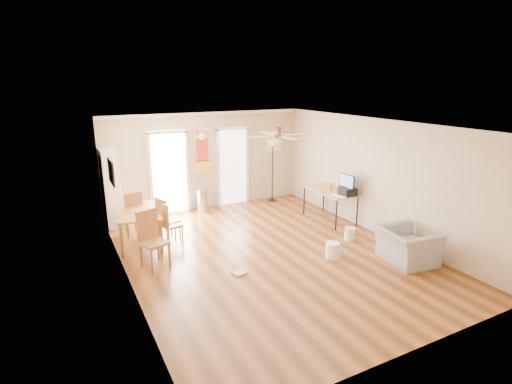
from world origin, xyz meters
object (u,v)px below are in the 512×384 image
bookshelf (111,188)px  dining_chair_right_b (172,223)px  torchiere_lamp (272,171)px  dining_chair_far (130,213)px  wastebasket_a (333,250)px  wastebasket_b (350,234)px  armchair (406,246)px  dining_table (143,226)px  dining_chair_right_a (169,219)px  computer_desk (330,205)px  trash_can (203,201)px  dining_chair_near (154,240)px  printer (348,191)px

bookshelf → dining_chair_right_b: bearing=-73.3°
bookshelf → torchiere_lamp: (4.40, -0.06, -0.05)m
dining_chair_far → wastebasket_a: (3.29, -3.12, -0.35)m
dining_chair_far → wastebasket_b: bearing=131.9°
dining_chair_far → armchair: bearing=121.6°
dining_table → dining_chair_right_a: bearing=-9.7°
dining_table → computer_desk: computer_desk is taller
trash_can → wastebasket_a: bearing=-71.9°
armchair → computer_desk: bearing=3.8°
dining_chair_right_b → dining_chair_near: (-0.60, -0.96, 0.08)m
dining_chair_near → printer: 4.66m
armchair → printer: bearing=0.0°
dining_table → dining_chair_right_b: (0.55, -0.33, 0.09)m
bookshelf → wastebasket_a: size_ratio=5.82×
wastebasket_b → wastebasket_a: bearing=-148.0°
wastebasket_b → armchair: 1.39m
dining_table → armchair: dining_table is taller
dining_chair_right_a → dining_chair_near: size_ratio=0.90×
dining_chair_near → armchair: 4.80m
dining_chair_near → dining_chair_far: bearing=73.6°
torchiere_lamp → wastebasket_a: bearing=-102.2°
dining_chair_right_a → armchair: 4.95m
dining_chair_far → wastebasket_b: 4.93m
wastebasket_a → dining_table: bearing=141.2°
computer_desk → armchair: computer_desk is taller
torchiere_lamp → printer: size_ratio=4.76×
dining_chair_near → printer: size_ratio=2.88×
dining_chair_right_a → wastebasket_a: dining_chair_right_a is taller
computer_desk → dining_chair_right_b: bearing=175.2°
dining_chair_right_a → trash_can: bearing=-60.3°
bookshelf → armchair: bookshelf is taller
wastebasket_a → computer_desk: bearing=54.4°
printer → dining_chair_near: bearing=-173.7°
trash_can → torchiere_lamp: (2.13, 0.01, 0.58)m
wastebasket_a → printer: bearing=43.0°
trash_can → printer: (2.73, -2.56, 0.55)m
bookshelf → armchair: bearing=-56.7°
dining_chair_right_a → trash_can: size_ratio=1.55×
dining_chair_near → trash_can: dining_chair_near is taller
dining_chair_right_b → torchiere_lamp: torchiere_lamp is taller
dining_chair_far → computer_desk: dining_chair_far is taller
printer → wastebasket_a: (-1.45, -1.35, -0.69)m
dining_chair_near → trash_can: size_ratio=1.73×
bookshelf → printer: (4.99, -2.63, -0.08)m
dining_chair_right_b → computer_desk: size_ratio=0.65×
dining_chair_far → armchair: size_ratio=0.99×
dining_chair_right_a → armchair: dining_chair_right_a is taller
dining_chair_near → armchair: bearing=-43.9°
dining_chair_near → dining_chair_far: dining_chair_near is taller
trash_can → bookshelf: bearing=178.2°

